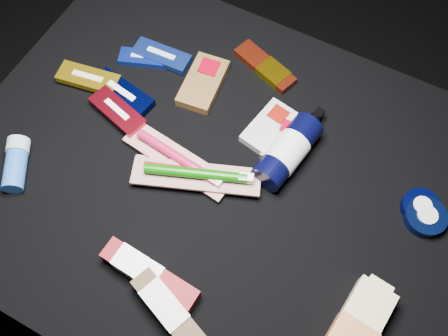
% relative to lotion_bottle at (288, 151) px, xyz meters
% --- Properties ---
extents(ground, '(3.00, 3.00, 0.00)m').
position_rel_lotion_bottle_xyz_m(ground, '(-0.11, -0.09, -0.43)').
color(ground, black).
rests_on(ground, ground).
extents(cloth_table, '(0.98, 0.78, 0.40)m').
position_rel_lotion_bottle_xyz_m(cloth_table, '(-0.11, -0.09, -0.23)').
color(cloth_table, black).
rests_on(cloth_table, ground).
extents(luna_bar_0, '(0.11, 0.07, 0.01)m').
position_rel_lotion_bottle_xyz_m(luna_bar_0, '(-0.37, 0.07, -0.02)').
color(luna_bar_0, '#1433BA').
rests_on(luna_bar_0, cloth_table).
extents(luna_bar_1, '(0.13, 0.05, 0.02)m').
position_rel_lotion_bottle_xyz_m(luna_bar_1, '(-0.33, 0.09, -0.02)').
color(luna_bar_1, '#1A379D').
rests_on(luna_bar_1, cloth_table).
extents(luna_bar_2, '(0.14, 0.07, 0.02)m').
position_rel_lotion_bottle_xyz_m(luna_bar_2, '(-0.35, -0.03, -0.02)').
color(luna_bar_2, '#020631').
rests_on(luna_bar_2, cloth_table).
extents(luna_bar_3, '(0.13, 0.07, 0.02)m').
position_rel_lotion_bottle_xyz_m(luna_bar_3, '(-0.43, -0.03, -0.02)').
color(luna_bar_3, '#BE940F').
rests_on(luna_bar_3, cloth_table).
extents(luna_bar_4, '(0.13, 0.08, 0.02)m').
position_rel_lotion_bottle_xyz_m(luna_bar_4, '(-0.34, -0.07, -0.01)').
color(luna_bar_4, maroon).
rests_on(luna_bar_4, cloth_table).
extents(clif_bar_0, '(0.09, 0.14, 0.02)m').
position_rel_lotion_bottle_xyz_m(clif_bar_0, '(-0.22, 0.08, -0.02)').
color(clif_bar_0, brown).
rests_on(clif_bar_0, cloth_table).
extents(clif_bar_1, '(0.08, 0.12, 0.02)m').
position_rel_lotion_bottle_xyz_m(clif_bar_1, '(-0.06, 0.05, -0.02)').
color(clif_bar_1, '#B2B0A9').
rests_on(clif_bar_1, cloth_table).
extents(clif_bar_2, '(0.06, 0.10, 0.02)m').
position_rel_lotion_bottle_xyz_m(clif_bar_2, '(-0.02, 0.03, -0.02)').
color(clif_bar_2, '#A07F5A').
rests_on(clif_bar_2, cloth_table).
extents(power_bar, '(0.15, 0.09, 0.02)m').
position_rel_lotion_bottle_xyz_m(power_bar, '(-0.12, 0.17, -0.02)').
color(power_bar, maroon).
rests_on(power_bar, cloth_table).
extents(lotion_bottle, '(0.08, 0.20, 0.06)m').
position_rel_lotion_bottle_xyz_m(lotion_bottle, '(0.00, 0.00, 0.00)').
color(lotion_bottle, black).
rests_on(lotion_bottle, cloth_table).
extents(cream_tin_upper, '(0.07, 0.07, 0.02)m').
position_rel_lotion_bottle_xyz_m(cream_tin_upper, '(0.26, 0.02, -0.02)').
color(cream_tin_upper, black).
rests_on(cream_tin_upper, cloth_table).
extents(cream_tin_lower, '(0.07, 0.07, 0.02)m').
position_rel_lotion_bottle_xyz_m(cream_tin_lower, '(0.27, 0.01, -0.02)').
color(cream_tin_lower, black).
rests_on(cream_tin_lower, cloth_table).
extents(deodorant_stick, '(0.09, 0.11, 0.04)m').
position_rel_lotion_bottle_xyz_m(deodorant_stick, '(-0.44, -0.25, -0.01)').
color(deodorant_stick, '#225BAD').
rests_on(deodorant_stick, cloth_table).
extents(toothbrush_pack_0, '(0.22, 0.12, 0.02)m').
position_rel_lotion_bottle_xyz_m(toothbrush_pack_0, '(-0.14, -0.11, -0.02)').
color(toothbrush_pack_0, silver).
rests_on(toothbrush_pack_0, cloth_table).
extents(toothbrush_pack_1, '(0.23, 0.08, 0.03)m').
position_rel_lotion_bottle_xyz_m(toothbrush_pack_1, '(-0.18, -0.10, -0.01)').
color(toothbrush_pack_1, silver).
rests_on(toothbrush_pack_1, cloth_table).
extents(toothbrush_pack_2, '(0.24, 0.14, 0.03)m').
position_rel_lotion_bottle_xyz_m(toothbrush_pack_2, '(-0.13, -0.12, -0.01)').
color(toothbrush_pack_2, '#B8AFAB').
rests_on(toothbrush_pack_2, cloth_table).
extents(toothpaste_carton_red, '(0.18, 0.05, 0.03)m').
position_rel_lotion_bottle_xyz_m(toothpaste_carton_red, '(-0.12, -0.32, -0.01)').
color(toothpaste_carton_red, maroon).
rests_on(toothpaste_carton_red, cloth_table).
extents(toothpaste_carton_green, '(0.18, 0.10, 0.03)m').
position_rel_lotion_bottle_xyz_m(toothpaste_carton_green, '(-0.04, -0.35, -0.01)').
color(toothpaste_carton_green, '#3C2814').
rests_on(toothpaste_carton_green, cloth_table).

